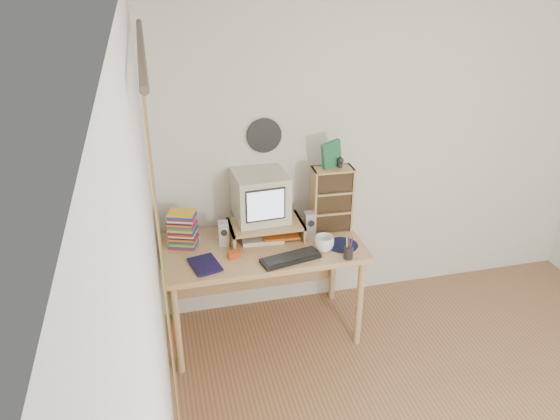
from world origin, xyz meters
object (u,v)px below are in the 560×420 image
crt_monitor (262,198)px  cd_rack (332,199)px  mug (324,243)px  diary (192,267)px  keyboard (291,258)px  desk (261,257)px  dvd_stack (183,230)px

crt_monitor → cd_rack: bearing=-7.0°
mug → diary: size_ratio=0.64×
keyboard → diary: diary is taller
crt_monitor → cd_rack: (0.51, -0.03, -0.05)m
desk → mug: (0.40, -0.23, 0.19)m
crt_monitor → diary: crt_monitor is taller
cd_rack → mug: 0.37m
crt_monitor → dvd_stack: size_ratio=1.43×
diary → dvd_stack: bearing=81.7°
desk → mug: bearing=-30.0°
crt_monitor → dvd_stack: (-0.56, -0.03, -0.16)m
crt_monitor → dvd_stack: bearing=180.0°
diary → crt_monitor: bearing=19.7°
dvd_stack → cd_rack: (1.07, 0.00, 0.12)m
diary → mug: bearing=-11.2°
dvd_stack → mug: dvd_stack is taller
crt_monitor → dvd_stack: 0.59m
cd_rack → diary: (-1.04, -0.31, -0.22)m
keyboard → cd_rack: (0.40, 0.35, 0.23)m
dvd_stack → diary: (0.03, -0.31, -0.10)m
dvd_stack → keyboard: bearing=-8.3°
crt_monitor → keyboard: crt_monitor is taller
keyboard → mug: (0.26, 0.07, 0.04)m
cd_rack → mug: bearing=-114.4°
crt_monitor → desk: bearing=-114.1°
cd_rack → diary: cd_rack is taller
desk → crt_monitor: (0.03, 0.09, 0.42)m
keyboard → cd_rack: size_ratio=0.83×
mug → diary: (-0.90, -0.03, -0.03)m
crt_monitor → diary: 0.69m
cd_rack → diary: 1.11m
desk → dvd_stack: 0.59m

